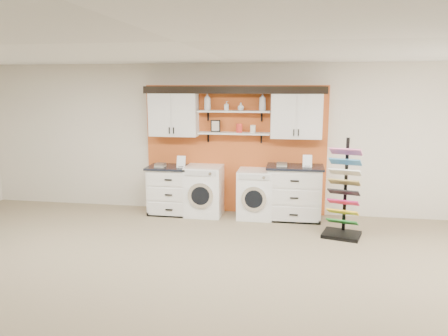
% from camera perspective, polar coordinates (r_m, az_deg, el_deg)
% --- Properties ---
extents(floor, '(10.00, 10.00, 0.00)m').
position_cam_1_polar(floor, '(4.89, -5.39, -18.65)').
color(floor, '#86745A').
rests_on(floor, ground).
extents(ceiling, '(10.00, 10.00, 0.00)m').
position_cam_1_polar(ceiling, '(4.28, -6.08, 16.08)').
color(ceiling, white).
rests_on(ceiling, wall_back).
extents(wall_back, '(10.00, 0.00, 10.00)m').
position_cam_1_polar(wall_back, '(8.25, 1.48, 3.81)').
color(wall_back, beige).
rests_on(wall_back, floor).
extents(accent_panel, '(3.40, 0.07, 2.40)m').
position_cam_1_polar(accent_panel, '(8.24, 1.44, 2.40)').
color(accent_panel, '#BF5320').
rests_on(accent_panel, wall_back).
extents(upper_cabinet_left, '(0.90, 0.35, 0.84)m').
position_cam_1_polar(upper_cabinet_left, '(8.24, -6.57, 7.09)').
color(upper_cabinet_left, white).
rests_on(upper_cabinet_left, wall_back).
extents(upper_cabinet_right, '(0.90, 0.35, 0.84)m').
position_cam_1_polar(upper_cabinet_right, '(7.93, 9.47, 6.87)').
color(upper_cabinet_right, white).
rests_on(upper_cabinet_right, wall_back).
extents(shelf_lower, '(1.32, 0.28, 0.03)m').
position_cam_1_polar(shelf_lower, '(8.04, 1.29, 4.56)').
color(shelf_lower, white).
rests_on(shelf_lower, wall_back).
extents(shelf_upper, '(1.32, 0.28, 0.03)m').
position_cam_1_polar(shelf_upper, '(8.01, 1.30, 7.41)').
color(shelf_upper, white).
rests_on(shelf_upper, wall_back).
extents(crown_molding, '(3.30, 0.41, 0.13)m').
position_cam_1_polar(crown_molding, '(8.01, 1.33, 10.26)').
color(crown_molding, black).
rests_on(crown_molding, wall_back).
extents(picture_frame, '(0.18, 0.02, 0.22)m').
position_cam_1_polar(picture_frame, '(8.13, -1.11, 5.52)').
color(picture_frame, black).
rests_on(picture_frame, shelf_lower).
extents(canister_red, '(0.11, 0.11, 0.16)m').
position_cam_1_polar(canister_red, '(8.02, 2.00, 5.22)').
color(canister_red, red).
rests_on(canister_red, shelf_lower).
extents(canister_cream, '(0.10, 0.10, 0.14)m').
position_cam_1_polar(canister_cream, '(7.99, 3.79, 5.11)').
color(canister_cream, silver).
rests_on(canister_cream, shelf_lower).
extents(base_cabinet_left, '(0.93, 0.66, 0.91)m').
position_cam_1_polar(base_cabinet_left, '(8.31, -6.65, -2.85)').
color(base_cabinet_left, white).
rests_on(base_cabinet_left, floor).
extents(base_cabinet_right, '(1.01, 0.66, 0.98)m').
position_cam_1_polar(base_cabinet_right, '(7.99, 9.16, -3.19)').
color(base_cabinet_right, white).
rests_on(base_cabinet_right, floor).
extents(washer, '(0.66, 0.71, 0.93)m').
position_cam_1_polar(washer, '(8.16, -2.59, -2.96)').
color(washer, white).
rests_on(washer, floor).
extents(dryer, '(0.64, 0.71, 0.89)m').
position_cam_1_polar(dryer, '(8.02, 4.14, -3.36)').
color(dryer, white).
rests_on(dryer, floor).
extents(sample_rack, '(0.68, 0.61, 1.58)m').
position_cam_1_polar(sample_rack, '(7.24, 15.30, -4.73)').
color(sample_rack, black).
rests_on(sample_rack, floor).
extents(soap_bottle_a, '(0.17, 0.17, 0.32)m').
position_cam_1_polar(soap_bottle_a, '(8.08, -2.19, 8.69)').
color(soap_bottle_a, silver).
rests_on(soap_bottle_a, shelf_upper).
extents(soap_bottle_b, '(0.08, 0.08, 0.17)m').
position_cam_1_polar(soap_bottle_b, '(8.02, 0.33, 8.13)').
color(soap_bottle_b, silver).
rests_on(soap_bottle_b, shelf_upper).
extents(soap_bottle_c, '(0.14, 0.14, 0.15)m').
position_cam_1_polar(soap_bottle_c, '(7.99, 2.21, 8.02)').
color(soap_bottle_c, silver).
rests_on(soap_bottle_c, shelf_upper).
extents(soap_bottle_d, '(0.14, 0.14, 0.33)m').
position_cam_1_polar(soap_bottle_d, '(7.94, 5.05, 8.64)').
color(soap_bottle_d, silver).
rests_on(soap_bottle_d, shelf_upper).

